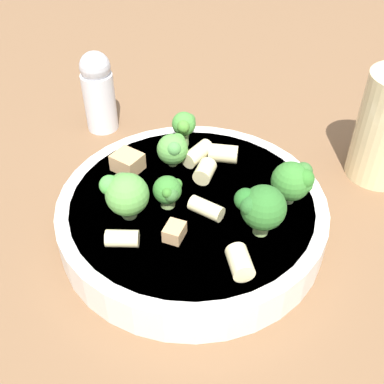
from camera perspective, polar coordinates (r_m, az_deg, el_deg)
name	(u,v)px	position (r m, az deg, el deg)	size (l,w,h in m)	color
ground_plane	(192,230)	(0.43, 0.00, -4.47)	(2.00, 2.00, 0.00)	brown
pasta_bowl	(192,213)	(0.41, 0.00, -2.52)	(0.23, 0.23, 0.03)	silver
broccoli_floret_0	(294,181)	(0.40, 11.97, 1.32)	(0.03, 0.03, 0.04)	#9EC175
broccoli_floret_1	(184,125)	(0.45, -0.91, 7.97)	(0.02, 0.02, 0.03)	#93B766
broccoli_floret_2	(261,207)	(0.36, 8.14, -1.82)	(0.04, 0.04, 0.04)	#93B766
broccoli_floret_3	(125,193)	(0.38, -7.99, -0.07)	(0.03, 0.04, 0.04)	#9EC175
broccoli_floret_4	(168,191)	(0.39, -2.83, 0.09)	(0.03, 0.03, 0.03)	#93B766
broccoli_floret_5	(173,149)	(0.43, -2.24, 5.17)	(0.03, 0.03, 0.03)	#9EC175
rigatoni_0	(206,209)	(0.39, 1.66, -1.99)	(0.01, 0.01, 0.03)	beige
rigatoni_1	(122,238)	(0.37, -8.26, -5.47)	(0.01, 0.01, 0.02)	beige
rigatoni_2	(240,262)	(0.35, 5.70, -8.27)	(0.02, 0.02, 0.02)	beige
rigatoni_3	(205,171)	(0.42, 1.53, 2.46)	(0.02, 0.02, 0.02)	beige
rigatoni_4	(223,154)	(0.44, 3.73, 4.56)	(0.02, 0.02, 0.03)	beige
rigatoni_5	(198,154)	(0.44, 0.68, 4.56)	(0.02, 0.02, 0.03)	beige
chicken_chunk_0	(174,232)	(0.37, -2.09, -4.73)	(0.02, 0.01, 0.01)	tan
chicken_chunk_1	(128,162)	(0.43, -7.64, 3.54)	(0.02, 0.02, 0.02)	tan
pepper_shaker	(98,91)	(0.54, -11.03, 11.63)	(0.03, 0.03, 0.09)	silver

